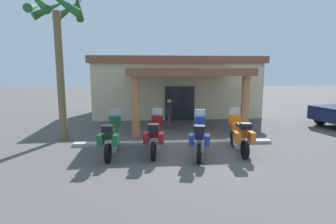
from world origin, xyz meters
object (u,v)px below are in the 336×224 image
at_px(motorcycle_orange, 240,135).
at_px(palm_tree_roadside, 57,27).
at_px(motorcycle_green, 112,137).
at_px(motorcycle_blue, 199,137).
at_px(motorcycle_maroon, 155,136).
at_px(motel_building, 175,85).
at_px(pedestrian, 169,112).

relative_size(motorcycle_orange, palm_tree_roadside, 0.34).
distance_m(motorcycle_green, motorcycle_blue, 3.19).
bearing_deg(motorcycle_blue, motorcycle_maroon, 88.16).
xyz_separation_m(motel_building, motorcycle_green, (-3.12, -9.24, -1.33)).
xyz_separation_m(motorcycle_green, motorcycle_maroon, (1.59, 0.12, 0.00)).
distance_m(motel_building, motorcycle_orange, 9.39).
relative_size(motorcycle_green, pedestrian, 1.38).
relative_size(motorcycle_blue, palm_tree_roadside, 0.34).
bearing_deg(motel_building, motorcycle_maroon, -101.52).
height_order(motel_building, motorcycle_orange, motel_building).
xyz_separation_m(motorcycle_green, pedestrian, (2.38, 4.34, 0.22)).
bearing_deg(motorcycle_green, motorcycle_maroon, -82.80).
distance_m(motorcycle_maroon, palm_tree_roadside, 6.40).
relative_size(motorcycle_green, motorcycle_maroon, 1.00).
xyz_separation_m(motorcycle_blue, palm_tree_roadside, (-5.75, 2.79, 4.21)).
distance_m(motorcycle_blue, motorcycle_orange, 1.62).
xyz_separation_m(motel_building, motorcycle_blue, (0.06, -9.47, -1.33)).
distance_m(motel_building, motorcycle_maroon, 9.34).
height_order(motel_building, motorcycle_green, motel_building).
height_order(motorcycle_green, pedestrian, motorcycle_green).
bearing_deg(palm_tree_roadside, motorcycle_orange, -18.60).
relative_size(motel_building, pedestrian, 7.04).
relative_size(motel_building, motorcycle_green, 5.10).
bearing_deg(pedestrian, motorcycle_orange, -54.18).
distance_m(pedestrian, palm_tree_roadside, 6.59).
height_order(motorcycle_blue, pedestrian, motorcycle_blue).
xyz_separation_m(motorcycle_maroon, palm_tree_roadside, (-4.16, 2.44, 4.21)).
height_order(motorcycle_green, motorcycle_blue, same).
bearing_deg(motel_building, motorcycle_blue, -91.62).
xyz_separation_m(motorcycle_blue, pedestrian, (-0.80, 4.57, 0.22)).
xyz_separation_m(motel_building, motorcycle_maroon, (-1.53, -9.11, -1.33)).
bearing_deg(motorcycle_blue, pedestrian, 20.65).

